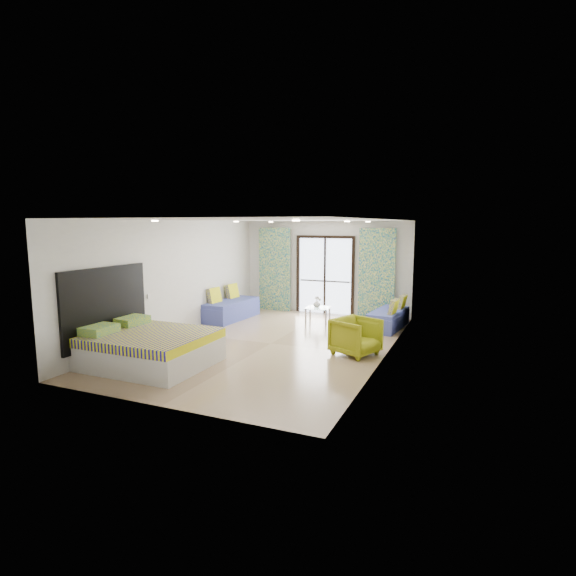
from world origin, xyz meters
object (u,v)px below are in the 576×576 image
at_px(armchair, 356,335).
at_px(daybed_right, 389,318).
at_px(daybed_left, 231,309).
at_px(bed, 148,348).
at_px(coffee_table, 318,309).

bearing_deg(armchair, daybed_right, 18.02).
distance_m(daybed_left, daybed_right, 4.27).
height_order(daybed_right, armchair, same).
xyz_separation_m(bed, daybed_left, (-0.64, 4.15, -0.04)).
relative_size(daybed_right, armchair, 2.10).
distance_m(bed, daybed_left, 4.20).
bearing_deg(daybed_left, coffee_table, 16.25).
bearing_deg(coffee_table, bed, -110.15).
relative_size(bed, coffee_table, 3.12).
bearing_deg(armchair, coffee_table, 55.83).
height_order(daybed_left, daybed_right, daybed_left).
distance_m(daybed_left, coffee_table, 2.42).
relative_size(daybed_left, coffee_table, 2.67).
xyz_separation_m(daybed_right, coffee_table, (-1.88, -0.05, 0.11)).
height_order(daybed_left, coffee_table, daybed_left).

